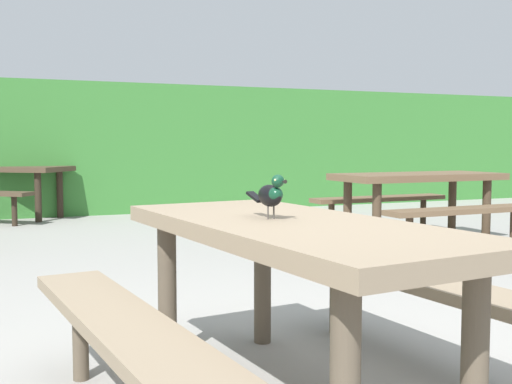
{
  "coord_description": "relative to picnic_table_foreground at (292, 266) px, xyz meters",
  "views": [
    {
      "loc": [
        -1.17,
        -2.25,
        1.04
      ],
      "look_at": [
        -0.15,
        0.22,
        0.84
      ],
      "focal_mm": 43.53,
      "sensor_mm": 36.0,
      "label": 1
    }
  ],
  "objects": [
    {
      "name": "picnic_table_foreground",
      "position": [
        0.0,
        0.0,
        0.0
      ],
      "size": [
        1.87,
        1.9,
        0.74
      ],
      "color": "#84725B",
      "rests_on": "ground"
    },
    {
      "name": "picnic_table_far_centre",
      "position": [
        3.01,
        3.18,
        0.0
      ],
      "size": [
        1.82,
        1.72,
        0.74
      ],
      "color": "brown",
      "rests_on": "ground"
    },
    {
      "name": "picnic_table_mid_right",
      "position": [
        -1.03,
        7.19,
        0.0
      ],
      "size": [
        2.37,
        2.37,
        0.74
      ],
      "color": "#473828",
      "rests_on": "ground"
    },
    {
      "name": "hedge_wall",
      "position": [
        0.09,
        8.09,
        0.43
      ],
      "size": [
        28.0,
        2.06,
        1.96
      ],
      "primitive_type": "cube",
      "color": "#387A33",
      "rests_on": "ground"
    },
    {
      "name": "bird_grackle",
      "position": [
        -0.06,
        0.07,
        0.29
      ],
      "size": [
        0.09,
        0.29,
        0.18
      ],
      "color": "black",
      "rests_on": "picnic_table_foreground"
    }
  ]
}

